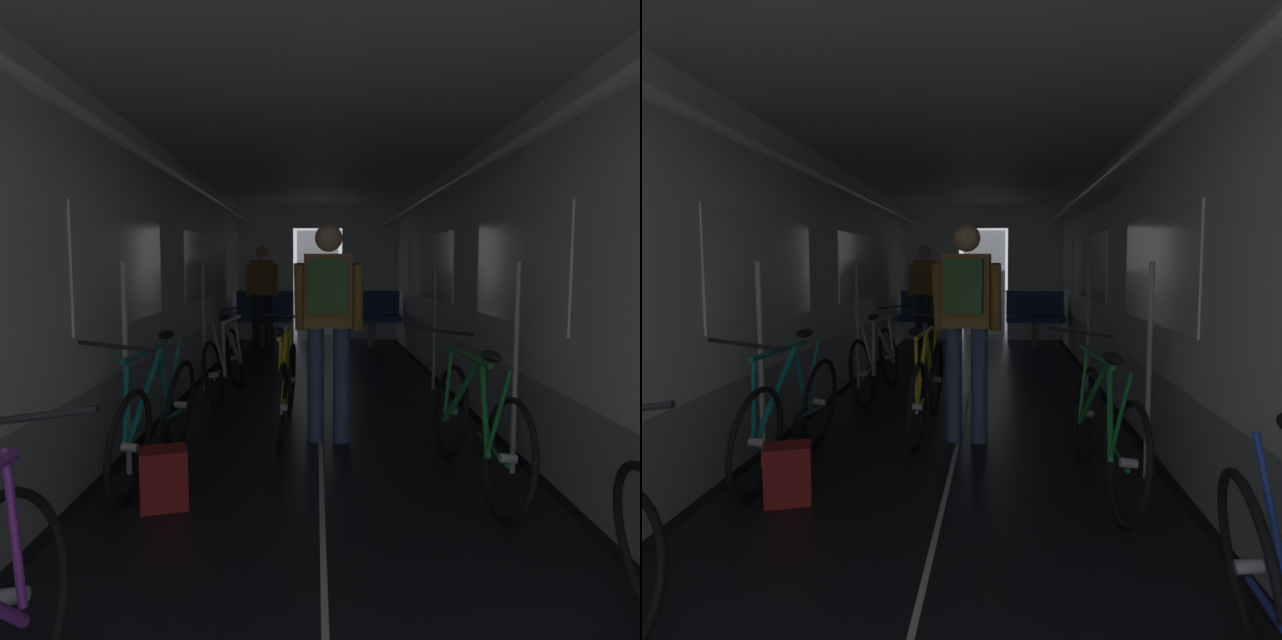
% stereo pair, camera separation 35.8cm
% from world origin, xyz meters
% --- Properties ---
extents(train_car_shell, '(3.14, 12.34, 2.57)m').
position_xyz_m(train_car_shell, '(-0.00, 3.60, 1.70)').
color(train_car_shell, black).
rests_on(train_car_shell, ground).
extents(bench_seat_far_left, '(0.98, 0.51, 0.95)m').
position_xyz_m(bench_seat_far_left, '(-0.90, 8.07, 0.57)').
color(bench_seat_far_left, gray).
rests_on(bench_seat_far_left, ground).
extents(bench_seat_far_right, '(0.98, 0.51, 0.95)m').
position_xyz_m(bench_seat_far_right, '(0.90, 8.07, 0.57)').
color(bench_seat_far_right, gray).
rests_on(bench_seat_far_right, ground).
extents(bicycle_silver, '(0.46, 1.70, 0.96)m').
position_xyz_m(bicycle_silver, '(-0.97, 4.32, 0.38)').
color(bicycle_silver, black).
rests_on(bicycle_silver, ground).
extents(bicycle_teal, '(0.44, 1.69, 0.95)m').
position_xyz_m(bicycle_teal, '(-1.08, 2.14, 0.38)').
color(bicycle_teal, black).
rests_on(bicycle_teal, ground).
extents(bicycle_green, '(0.44, 1.69, 0.95)m').
position_xyz_m(bicycle_green, '(0.96, 1.91, 0.38)').
color(bicycle_green, black).
rests_on(bicycle_green, ground).
extents(person_cyclist_aisle, '(0.54, 0.39, 1.69)m').
position_xyz_m(person_cyclist_aisle, '(0.06, 2.77, 1.02)').
color(person_cyclist_aisle, '#384C75').
rests_on(person_cyclist_aisle, ground).
extents(bicycle_yellow_in_aisle, '(0.44, 1.69, 0.94)m').
position_xyz_m(bicycle_yellow_in_aisle, '(-0.28, 3.04, 0.38)').
color(bicycle_yellow_in_aisle, black).
rests_on(bicycle_yellow_in_aisle, ground).
extents(person_standing_near_bench, '(0.53, 0.23, 1.69)m').
position_xyz_m(person_standing_near_bench, '(-0.90, 7.70, 0.98)').
color(person_standing_near_bench, '#2D2D33').
rests_on(person_standing_near_bench, ground).
extents(backpack_on_floor, '(0.31, 0.27, 0.34)m').
position_xyz_m(backpack_on_floor, '(-0.90, 1.57, 0.17)').
color(backpack_on_floor, maroon).
rests_on(backpack_on_floor, ground).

